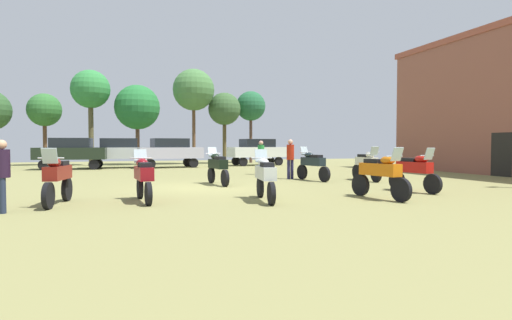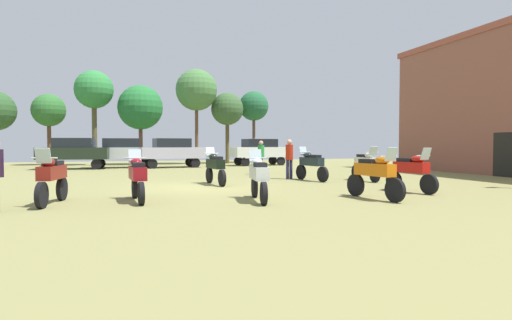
{
  "view_description": "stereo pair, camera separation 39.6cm",
  "coord_description": "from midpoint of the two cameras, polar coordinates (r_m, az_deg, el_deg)",
  "views": [
    {
      "loc": [
        -2.85,
        -15.28,
        1.61
      ],
      "look_at": [
        3.84,
        5.48,
        0.79
      ],
      "focal_mm": 29.13,
      "sensor_mm": 36.0,
      "label": 1
    },
    {
      "loc": [
        -2.47,
        -15.4,
        1.61
      ],
      "look_at": [
        3.84,
        5.48,
        0.79
      ],
      "focal_mm": 29.13,
      "sensor_mm": 36.0,
      "label": 2
    }
  ],
  "objects": [
    {
      "name": "motorcycle_3",
      "position": [
        11.67,
        1.34,
        -2.15
      ],
      "size": [
        0.67,
        2.25,
        1.45
      ],
      "rotation": [
        0.0,
        0.0,
        -0.14
      ],
      "color": "black",
      "rests_on": "ground"
    },
    {
      "name": "car_3",
      "position": [
        29.64,
        -17.64,
        1.24
      ],
      "size": [
        4.31,
        1.81,
        2.0
      ],
      "rotation": [
        0.0,
        0.0,
        1.57
      ],
      "color": "black",
      "rests_on": "ground"
    },
    {
      "name": "motorcycle_6",
      "position": [
        14.75,
        21.29,
        -1.35
      ],
      "size": [
        0.69,
        2.12,
        1.48
      ],
      "rotation": [
        0.0,
        0.0,
        3.32
      ],
      "color": "black",
      "rests_on": "ground"
    },
    {
      "name": "person_2",
      "position": [
        21.85,
        1.22,
        0.73
      ],
      "size": [
        0.38,
        0.38,
        1.79
      ],
      "rotation": [
        0.0,
        0.0,
        1.45
      ],
      "color": "#29374C",
      "rests_on": "ground"
    },
    {
      "name": "motorcycle_8",
      "position": [
        11.96,
        -15.06,
        -2.12
      ],
      "size": [
        0.62,
        2.16,
        1.45
      ],
      "rotation": [
        0.0,
        0.0,
        0.1
      ],
      "color": "black",
      "rests_on": "ground"
    },
    {
      "name": "tree_7",
      "position": [
        36.4,
        0.01,
        7.35
      ],
      "size": [
        2.56,
        2.56,
        6.22
      ],
      "color": "brown",
      "rests_on": "ground"
    },
    {
      "name": "ground_plane",
      "position": [
        15.65,
        -6.97,
        -3.73
      ],
      "size": [
        44.0,
        52.0,
        0.02
      ],
      "color": "olive"
    },
    {
      "name": "tree_9",
      "position": [
        35.05,
        -3.64,
        6.93
      ],
      "size": [
        2.7,
        2.7,
        5.92
      ],
      "color": "brown",
      "rests_on": "ground"
    },
    {
      "name": "person_1",
      "position": [
        19.1,
        5.19,
        0.59
      ],
      "size": [
        0.35,
        0.35,
        1.82
      ],
      "rotation": [
        0.0,
        0.0,
        0.02
      ],
      "color": "#25234B",
      "rests_on": "ground"
    },
    {
      "name": "motorcycle_5",
      "position": [
        18.39,
        8.2,
        -0.53
      ],
      "size": [
        0.73,
        2.23,
        1.49
      ],
      "rotation": [
        0.0,
        0.0,
        0.21
      ],
      "color": "black",
      "rests_on": "ground"
    },
    {
      "name": "tree_5",
      "position": [
        34.24,
        -7.85,
        9.45
      ],
      "size": [
        3.33,
        3.33,
        7.65
      ],
      "color": "brown",
      "rests_on": "ground"
    },
    {
      "name": "tree_2",
      "position": [
        35.54,
        -26.3,
        6.08
      ],
      "size": [
        2.48,
        2.48,
        5.45
      ],
      "color": "brown",
      "rests_on": "ground"
    },
    {
      "name": "tree_1",
      "position": [
        33.97,
        -15.27,
        6.95
      ],
      "size": [
        3.47,
        3.47,
        6.23
      ],
      "color": "brown",
      "rests_on": "ground"
    },
    {
      "name": "motorcycle_4",
      "position": [
        16.45,
        -4.95,
        -0.86
      ],
      "size": [
        0.64,
        2.25,
        1.48
      ],
      "rotation": [
        0.0,
        0.0,
        0.12
      ],
      "color": "black",
      "rests_on": "ground"
    },
    {
      "name": "tree_3",
      "position": [
        33.93,
        -21.05,
        8.87
      ],
      "size": [
        2.86,
        2.86,
        7.16
      ],
      "color": "brown",
      "rests_on": "ground"
    },
    {
      "name": "car_2",
      "position": [
        29.06,
        -11.09,
        1.28
      ],
      "size": [
        4.5,
        2.36,
        2.0
      ],
      "rotation": [
        0.0,
        0.0,
        1.71
      ],
      "color": "black",
      "rests_on": "ground"
    },
    {
      "name": "motorcycle_9",
      "position": [
        12.57,
        16.89,
        -1.79
      ],
      "size": [
        0.7,
        2.29,
        1.51
      ],
      "rotation": [
        0.0,
        0.0,
        3.32
      ],
      "color": "black",
      "rests_on": "ground"
    },
    {
      "name": "motorcycle_7",
      "position": [
        18.7,
        15.4,
        -0.53
      ],
      "size": [
        0.62,
        2.21,
        1.51
      ],
      "rotation": [
        0.0,
        0.0,
        3.12
      ],
      "color": "black",
      "rests_on": "ground"
    },
    {
      "name": "car_4",
      "position": [
        31.53,
        0.85,
        1.39
      ],
      "size": [
        4.48,
        2.3,
        2.0
      ],
      "rotation": [
        0.0,
        0.0,
        1.69
      ],
      "color": "black",
      "rests_on": "ground"
    },
    {
      "name": "motorcycle_1",
      "position": [
        12.13,
        -25.4,
        -2.09
      ],
      "size": [
        0.67,
        2.19,
        1.5
      ],
      "rotation": [
        0.0,
        0.0,
        2.98
      ],
      "color": "black",
      "rests_on": "ground"
    },
    {
      "name": "car_5",
      "position": [
        29.11,
        -23.32,
        1.15
      ],
      "size": [
        4.46,
        2.23,
        2.0
      ],
      "rotation": [
        0.0,
        0.0,
        1.47
      ],
      "color": "black",
      "rests_on": "ground"
    }
  ]
}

